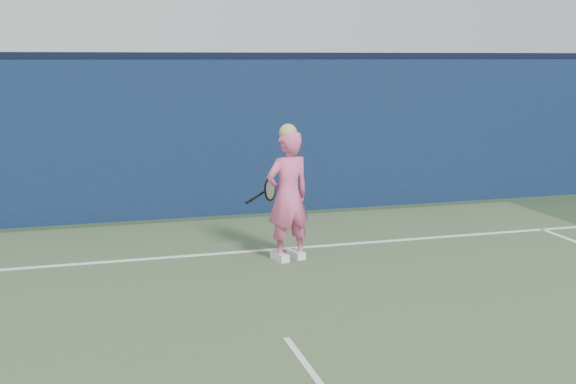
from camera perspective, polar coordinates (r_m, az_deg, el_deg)
name	(u,v)px	position (r m, az deg, el deg)	size (l,w,h in m)	color
backstop_wall	(192,138)	(11.66, -7.56, 4.23)	(24.00, 0.40, 2.50)	#0D1C3B
wall_cap	(190,56)	(11.59, -7.72, 10.63)	(24.00, 0.42, 0.10)	black
player	(288,195)	(8.98, 0.00, -0.27)	(0.68, 0.54, 1.72)	#E75A8F
racket	(268,190)	(9.39, -1.57, 0.12)	(0.50, 0.37, 0.31)	black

